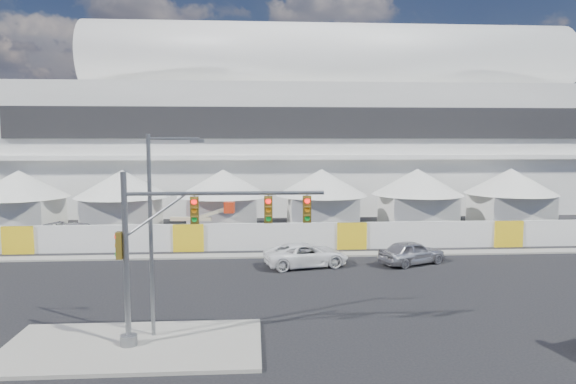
{
  "coord_description": "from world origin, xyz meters",
  "views": [
    {
      "loc": [
        -1.24,
        -22.71,
        8.16
      ],
      "look_at": [
        0.96,
        10.0,
        4.77
      ],
      "focal_mm": 32.0,
      "sensor_mm": 36.0,
      "label": 1
    }
  ],
  "objects": [
    {
      "name": "boom_lift",
      "position": [
        -6.77,
        18.7,
        0.84
      ],
      "size": [
        6.26,
        1.73,
        3.14
      ],
      "rotation": [
        0.0,
        0.0,
        -0.11
      ],
      "color": "red",
      "rests_on": "ground"
    },
    {
      "name": "hoarding_fence",
      "position": [
        6.0,
        14.5,
        1.0
      ],
      "size": [
        70.0,
        0.25,
        2.0
      ],
      "primitive_type": "cube",
      "color": "silver",
      "rests_on": "ground"
    },
    {
      "name": "lot_car_c",
      "position": [
        -14.66,
        17.54,
        0.81
      ],
      "size": [
        4.17,
        6.04,
        1.62
      ],
      "primitive_type": "imported",
      "rotation": [
        0.0,
        0.0,
        1.19
      ],
      "color": "silver",
      "rests_on": "ground"
    },
    {
      "name": "sedan_silver",
      "position": [
        9.06,
        9.61,
        0.78
      ],
      "size": [
        3.52,
        4.95,
        1.56
      ],
      "primitive_type": "imported",
      "rotation": [
        0.0,
        0.0,
        1.98
      ],
      "color": "#A9A8AD",
      "rests_on": "ground"
    },
    {
      "name": "tent_row",
      "position": [
        0.5,
        24.0,
        3.15
      ],
      "size": [
        53.4,
        8.4,
        5.4
      ],
      "color": "silver",
      "rests_on": "ground"
    },
    {
      "name": "streetlight_median",
      "position": [
        -5.17,
        -2.07,
        4.86
      ],
      "size": [
        2.27,
        0.23,
        8.21
      ],
      "color": "gray",
      "rests_on": "median_island"
    },
    {
      "name": "lot_car_b",
      "position": [
        21.45,
        17.27,
        0.75
      ],
      "size": [
        2.42,
        4.64,
        1.51
      ],
      "primitive_type": "imported",
      "rotation": [
        0.0,
        0.0,
        1.72
      ],
      "color": "black",
      "rests_on": "ground"
    },
    {
      "name": "traffic_mast",
      "position": [
        -4.37,
        -3.05,
        3.89
      ],
      "size": [
        7.97,
        0.66,
        6.78
      ],
      "color": "slate",
      "rests_on": "median_island"
    },
    {
      "name": "far_curb",
      "position": [
        20.0,
        12.5,
        0.06
      ],
      "size": [
        80.0,
        1.2,
        0.12
      ],
      "primitive_type": "cube",
      "color": "gray",
      "rests_on": "ground"
    },
    {
      "name": "pickup_curb",
      "position": [
        2.1,
        9.49,
        0.75
      ],
      "size": [
        3.54,
        5.8,
        1.5
      ],
      "primitive_type": "imported",
      "rotation": [
        0.0,
        0.0,
        1.78
      ],
      "color": "white",
      "rests_on": "ground"
    },
    {
      "name": "median_island",
      "position": [
        -6.0,
        -3.0,
        0.07
      ],
      "size": [
        10.0,
        5.0,
        0.15
      ],
      "primitive_type": "cube",
      "color": "gray",
      "rests_on": "ground"
    },
    {
      "name": "stadium",
      "position": [
        8.71,
        41.5,
        9.45
      ],
      "size": [
        80.0,
        24.8,
        21.98
      ],
      "color": "silver",
      "rests_on": "ground"
    },
    {
      "name": "ground",
      "position": [
        0.0,
        0.0,
        0.0
      ],
      "size": [
        160.0,
        160.0,
        0.0
      ],
      "primitive_type": "plane",
      "color": "black",
      "rests_on": "ground"
    }
  ]
}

